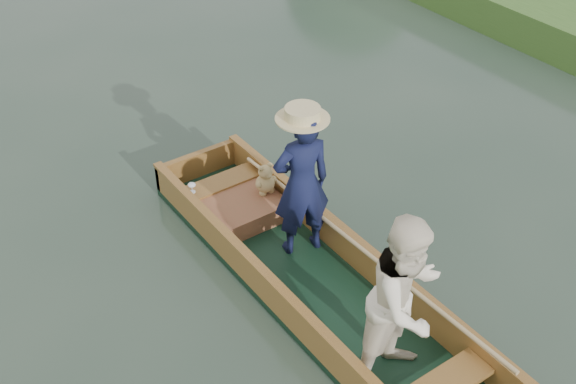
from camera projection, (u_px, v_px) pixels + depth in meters
ground at (323, 298)px, 7.15m from camera, size 120.00×120.00×0.00m
punt at (338, 262)px, 6.70m from camera, size 1.12×5.00×1.76m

